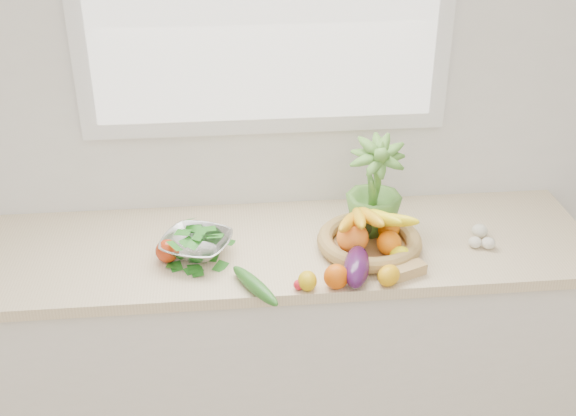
{
  "coord_description": "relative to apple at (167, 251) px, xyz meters",
  "views": [
    {
      "loc": [
        -0.15,
        -0.18,
        2.22
      ],
      "look_at": [
        0.05,
        1.93,
        1.05
      ],
      "focal_mm": 45.0,
      "sensor_mm": 36.0,
      "label": 1
    }
  ],
  "objects": [
    {
      "name": "garlic_b",
      "position": [
        1.09,
        0.05,
        -0.02
      ],
      "size": [
        0.06,
        0.06,
        0.05
      ],
      "primitive_type": "ellipsoid",
      "rotation": [
        0.0,
        0.0,
        -0.11
      ],
      "color": "white",
      "rests_on": "countertop"
    },
    {
      "name": "garlic_c",
      "position": [
        1.05,
        -0.01,
        -0.02
      ],
      "size": [
        0.06,
        0.06,
        0.04
      ],
      "primitive_type": "ellipsoid",
      "rotation": [
        0.0,
        0.0,
        0.39
      ],
      "color": "#ECE7D0",
      "rests_on": "countertop"
    },
    {
      "name": "lemon_b",
      "position": [
        0.7,
        -0.2,
        -0.01
      ],
      "size": [
        0.11,
        0.11,
        0.07
      ],
      "primitive_type": "ellipsoid",
      "rotation": [
        0.0,
        0.0,
        -0.76
      ],
      "color": "#EAA20C",
      "rests_on": "countertop"
    },
    {
      "name": "lemon_a",
      "position": [
        0.45,
        -0.2,
        -0.01
      ],
      "size": [
        0.06,
        0.08,
        0.06
      ],
      "primitive_type": "ellipsoid",
      "rotation": [
        0.0,
        0.0,
        -0.02
      ],
      "color": "gold",
      "rests_on": "countertop"
    },
    {
      "name": "apple",
      "position": [
        0.0,
        0.0,
        0.0
      ],
      "size": [
        0.1,
        0.1,
        0.08
      ],
      "primitive_type": "sphere",
      "rotation": [
        0.0,
        0.0,
        0.3
      ],
      "color": "#B6300E",
      "rests_on": "countertop"
    },
    {
      "name": "eggplant",
      "position": [
        0.61,
        -0.16,
        0.0
      ],
      "size": [
        0.13,
        0.23,
        0.09
      ],
      "primitive_type": "ellipsoid",
      "rotation": [
        0.0,
        0.0,
        -0.23
      ],
      "color": "#38103D",
      "rests_on": "countertop"
    },
    {
      "name": "back_wall",
      "position": [
        0.36,
        0.38,
        0.41
      ],
      "size": [
        4.5,
        0.02,
        2.7
      ],
      "primitive_type": "cube",
      "color": "white",
      "rests_on": "ground"
    },
    {
      "name": "lemon_c",
      "position": [
        0.77,
        -0.09,
        -0.01
      ],
      "size": [
        0.1,
        0.1,
        0.06
      ],
      "primitive_type": "ellipsoid",
      "rotation": [
        0.0,
        0.0,
        0.95
      ],
      "color": "yellow",
      "rests_on": "countertop"
    },
    {
      "name": "counter_cabinet",
      "position": [
        0.36,
        0.08,
        -0.51
      ],
      "size": [
        2.2,
        0.58,
        0.86
      ],
      "primitive_type": "cube",
      "color": "silver",
      "rests_on": "ground"
    },
    {
      "name": "orange_loose",
      "position": [
        0.54,
        -0.2,
        0.0
      ],
      "size": [
        0.11,
        0.11,
        0.08
      ],
      "primitive_type": "sphere",
      "rotation": [
        0.0,
        0.0,
        -0.42
      ],
      "color": "#D55206",
      "rests_on": "countertop"
    },
    {
      "name": "ginger",
      "position": [
        0.78,
        -0.16,
        -0.02
      ],
      "size": [
        0.13,
        0.09,
        0.04
      ],
      "primitive_type": "cube",
      "rotation": [
        0.0,
        0.0,
        0.4
      ],
      "color": "tan",
      "rests_on": "countertop"
    },
    {
      "name": "potted_herb",
      "position": [
        0.72,
        0.12,
        0.14
      ],
      "size": [
        0.22,
        0.22,
        0.35
      ],
      "primitive_type": "imported",
      "rotation": [
        0.0,
        0.0,
        -0.15
      ],
      "color": "#508831",
      "rests_on": "countertop"
    },
    {
      "name": "cucumber",
      "position": [
        0.28,
        -0.2,
        -0.02
      ],
      "size": [
        0.16,
        0.24,
        0.05
      ],
      "primitive_type": "ellipsoid",
      "rotation": [
        0.0,
        0.0,
        0.51
      ],
      "color": "#235819",
      "rests_on": "countertop"
    },
    {
      "name": "fruit_basket",
      "position": [
        0.68,
        0.01,
        0.01
      ],
      "size": [
        0.43,
        0.43,
        0.19
      ],
      "color": "tan",
      "rests_on": "countertop"
    },
    {
      "name": "radish",
      "position": [
        0.42,
        -0.2,
        -0.02
      ],
      "size": [
        0.04,
        0.04,
        0.03
      ],
      "primitive_type": "sphere",
      "rotation": [
        0.0,
        0.0,
        0.05
      ],
      "color": "red",
      "rests_on": "countertop"
    },
    {
      "name": "colander_with_spinach",
      "position": [
        0.1,
        0.02,
        0.02
      ],
      "size": [
        0.3,
        0.3,
        0.12
      ],
      "color": "white",
      "rests_on": "countertop"
    },
    {
      "name": "garlic_a",
      "position": [
        1.09,
        -0.03,
        -0.02
      ],
      "size": [
        0.06,
        0.06,
        0.04
      ],
      "primitive_type": "ellipsoid",
      "rotation": [
        0.0,
        0.0,
        -0.23
      ],
      "color": "beige",
      "rests_on": "countertop"
    },
    {
      "name": "countertop",
      "position": [
        0.36,
        0.08,
        -0.06
      ],
      "size": [
        2.24,
        0.62,
        0.04
      ],
      "primitive_type": "cube",
      "color": "beige",
      "rests_on": "counter_cabinet"
    }
  ]
}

